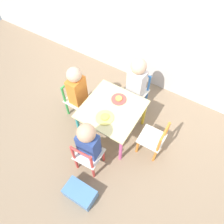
{
  "coord_description": "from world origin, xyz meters",
  "views": [
    {
      "loc": [
        0.72,
        -1.17,
        2.34
      ],
      "look_at": [
        0.0,
        0.0,
        0.38
      ],
      "focal_mm": 35.0,
      "sensor_mm": 36.0,
      "label": 1
    }
  ],
  "objects": [
    {
      "name": "chair_red",
      "position": [
        0.03,
        -0.52,
        0.24
      ],
      "size": [
        0.27,
        0.27,
        0.5
      ],
      "rotation": [
        0.0,
        0.0,
        -3.09
      ],
      "color": "silver",
      "rests_on": "ground_plane"
    },
    {
      "name": "child_front",
      "position": [
        0.03,
        -0.46,
        0.46
      ],
      "size": [
        0.21,
        0.23,
        0.75
      ],
      "rotation": [
        0.0,
        0.0,
        -3.09
      ],
      "color": "#7A6B5B",
      "rests_on": "ground_plane"
    },
    {
      "name": "storage_bin",
      "position": [
        0.14,
        -0.84,
        0.07
      ],
      "size": [
        0.32,
        0.19,
        0.15
      ],
      "color": "#4C7FB7",
      "rests_on": "ground_plane"
    },
    {
      "name": "plate_back",
      "position": [
        0.0,
        0.14,
        0.45
      ],
      "size": [
        0.17,
        0.17,
        0.03
      ],
      "color": "#E54C47",
      "rests_on": "kids_table"
    },
    {
      "name": "chair_blue",
      "position": [
        0.05,
        0.52,
        0.24
      ],
      "size": [
        0.28,
        0.28,
        0.5
      ],
      "rotation": [
        0.0,
        0.0,
        -0.1
      ],
      "color": "silver",
      "rests_on": "ground_plane"
    },
    {
      "name": "chair_green",
      "position": [
        -0.52,
        0.02,
        0.24
      ],
      "size": [
        0.27,
        0.27,
        0.5
      ],
      "rotation": [
        0.0,
        0.0,
        1.54
      ],
      "color": "silver",
      "rests_on": "ground_plane"
    },
    {
      "name": "child_left",
      "position": [
        -0.47,
        0.01,
        0.46
      ],
      "size": [
        0.22,
        0.2,
        0.77
      ],
      "rotation": [
        0.0,
        0.0,
        1.54
      ],
      "color": "#4C608E",
      "rests_on": "ground_plane"
    },
    {
      "name": "chair_orange",
      "position": [
        0.52,
        0.01,
        0.24
      ],
      "size": [
        0.26,
        0.26,
        0.5
      ],
      "rotation": [
        0.0,
        0.0,
        -1.56
      ],
      "color": "silver",
      "rests_on": "ground_plane"
    },
    {
      "name": "ground_plane",
      "position": [
        0.0,
        0.0,
        0.0
      ],
      "size": [
        6.0,
        6.0,
        0.0
      ],
      "primitive_type": "plane",
      "color": "#8C755B"
    },
    {
      "name": "kids_table",
      "position": [
        0.0,
        0.0,
        0.39
      ],
      "size": [
        0.62,
        0.62,
        0.45
      ],
      "color": "beige",
      "rests_on": "ground_plane"
    },
    {
      "name": "child_back",
      "position": [
        0.04,
        0.46,
        0.48
      ],
      "size": [
        0.21,
        0.23,
        0.78
      ],
      "rotation": [
        0.0,
        0.0,
        -0.1
      ],
      "color": "#4C608E",
      "rests_on": "ground_plane"
    },
    {
      "name": "plate_front",
      "position": [
        -0.0,
        -0.14,
        0.45
      ],
      "size": [
        0.19,
        0.19,
        0.03
      ],
      "color": "#EADB66",
      "rests_on": "kids_table"
    }
  ]
}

